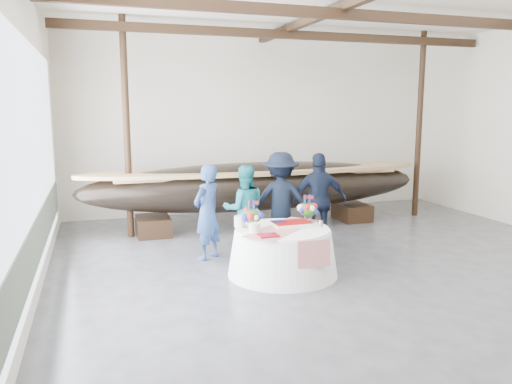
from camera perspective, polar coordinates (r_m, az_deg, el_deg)
name	(u,v)px	position (r m, az deg, el deg)	size (l,w,h in m)	color
floor	(381,282)	(8.11, 14.12, -9.98)	(10.00, 12.00, 0.01)	#3D3D42
wall_back	(260,125)	(13.13, 0.46, 7.69)	(10.00, 0.02, 4.50)	silver
wall_left	(18,144)	(6.52, -25.60, 4.92)	(0.02, 12.00, 4.50)	silver
pavilion_structure	(367,22)	(8.39, 12.53, 18.46)	(9.80, 11.76, 4.50)	black
open_bay	(34,170)	(7.54, -24.01, 2.29)	(0.03, 7.00, 3.20)	silver
longboat_display	(259,186)	(11.23, 0.33, 0.71)	(7.92, 1.58, 1.48)	black
banquet_table	(283,251)	(8.14, 3.05, -6.79)	(1.78, 1.78, 0.77)	white
tabletop_items	(279,217)	(8.16, 2.68, -2.90)	(1.60, 1.49, 0.40)	red
guest_woman_blue	(207,212)	(8.90, -5.60, -2.31)	(0.62, 0.41, 1.70)	navy
guest_woman_teal	(244,209)	(9.27, -1.34, -1.97)	(0.80, 0.62, 1.64)	teal
guest_man_left	(281,200)	(9.57, 2.83, -0.96)	(1.20, 0.69, 1.86)	black
guest_man_right	(319,201)	(9.63, 7.24, -1.01)	(1.08, 0.45, 1.84)	black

